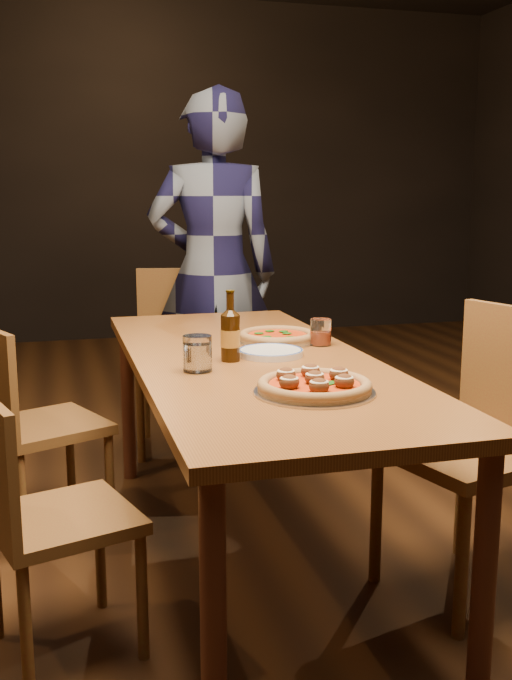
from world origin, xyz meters
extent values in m
plane|color=black|center=(0.00, 0.00, 0.00)|extent=(9.00, 9.00, 0.00)
plane|color=black|center=(0.00, 4.50, 1.50)|extent=(7.00, 0.00, 7.00)
cube|color=brown|center=(0.00, 0.00, 0.73)|extent=(0.80, 2.00, 0.04)
cylinder|color=#532717|center=(-0.34, -0.94, 0.35)|extent=(0.06, 0.06, 0.71)
cylinder|color=#532717|center=(-0.34, 0.94, 0.35)|extent=(0.06, 0.06, 0.71)
cylinder|color=#532717|center=(0.34, -0.94, 0.35)|extent=(0.06, 0.06, 0.71)
cylinder|color=#532717|center=(0.34, 0.94, 0.35)|extent=(0.06, 0.06, 0.71)
cylinder|color=#532717|center=(1.36, 0.74, 0.35)|extent=(0.06, 0.06, 0.71)
cylinder|color=#B7B7BF|center=(0.05, -0.50, 0.75)|extent=(0.34, 0.34, 0.01)
cylinder|color=#AD9148|center=(0.05, -0.50, 0.76)|extent=(0.32, 0.32, 0.02)
torus|color=#AD9148|center=(0.05, -0.50, 0.77)|extent=(0.32, 0.32, 0.03)
cylinder|color=#C0380B|center=(0.05, -0.50, 0.78)|extent=(0.26, 0.26, 0.00)
cylinder|color=#B7B7BF|center=(0.16, 0.25, 0.75)|extent=(0.31, 0.31, 0.01)
cylinder|color=#AD9148|center=(0.16, 0.25, 0.77)|extent=(0.29, 0.29, 0.02)
torus|color=#AD9148|center=(0.16, 0.25, 0.77)|extent=(0.29, 0.29, 0.03)
cylinder|color=#C0380B|center=(0.16, 0.25, 0.78)|extent=(0.22, 0.22, 0.00)
cylinder|color=white|center=(0.07, 0.01, 0.76)|extent=(0.23, 0.23, 0.02)
cylinder|color=black|center=(-0.08, -0.03, 0.83)|extent=(0.06, 0.06, 0.16)
cylinder|color=black|center=(-0.08, -0.03, 0.94)|extent=(0.03, 0.03, 0.08)
cylinder|color=#C1842E|center=(-0.08, -0.03, 0.83)|extent=(0.07, 0.07, 0.06)
cylinder|color=white|center=(-0.22, -0.15, 0.81)|extent=(0.09, 0.09, 0.11)
cylinder|color=#AC3A13|center=(0.30, 0.14, 0.80)|extent=(0.08, 0.08, 0.10)
imported|color=black|center=(0.15, 1.32, 0.90)|extent=(0.73, 0.55, 1.81)
camera|label=1|loc=(-0.65, -2.45, 1.30)|focal=40.00mm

